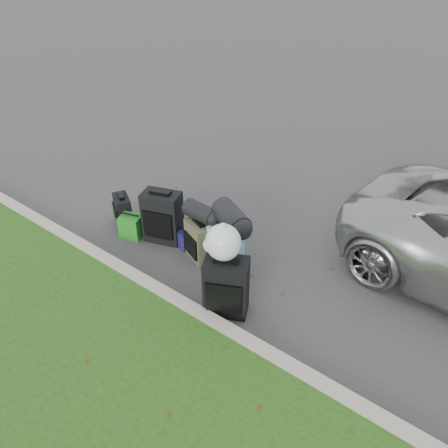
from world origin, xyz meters
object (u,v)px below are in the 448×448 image
Objects in this scene: suitcase_olive at (200,241)px; suitcase_large_black_right at (226,287)px; suitcase_small_black at (123,211)px; suitcase_teal at (226,250)px; tote_green at (131,226)px; tote_navy at (185,240)px; suitcase_large_black_left at (163,217)px.

suitcase_large_black_right reaches higher than suitcase_olive.
suitcase_teal is at bearing 32.93° from suitcase_small_black.
tote_green is at bearing 5.80° from suitcase_small_black.
suitcase_olive is 0.38m from tote_navy.
suitcase_teal is at bearing -10.19° from tote_green.
suitcase_large_black_left is 1.01× the size of suitcase_large_black_right.
suitcase_small_black is at bearing 136.37° from tote_green.
suitcase_large_black_left is 3.12× the size of tote_navy.
suitcase_large_black_right reaches higher than tote_green.
suitcase_teal is 2.59× the size of tote_navy.
suitcase_large_black_left reaches higher than suitcase_small_black.
suitcase_teal reaches higher than suitcase_small_black.
tote_navy is (0.40, 0.04, -0.27)m from suitcase_large_black_left.
suitcase_large_black_left is 2.20× the size of tote_green.
tote_navy is (-1.28, 0.68, -0.27)m from suitcase_large_black_right.
tote_green is (-2.11, 0.38, -0.21)m from suitcase_large_black_right.
suitcase_olive is (0.73, -0.02, -0.10)m from suitcase_large_black_left.
tote_green is 0.89m from tote_navy.
suitcase_large_black_left reaches higher than suitcase_large_black_right.
suitcase_olive is at bearing 33.08° from suitcase_small_black.
suitcase_large_black_left is at bearing 11.24° from tote_green.
suitcase_small_black is 2.54m from suitcase_large_black_right.
suitcase_teal is (1.18, -0.00, -0.07)m from suitcase_large_black_left.
suitcase_small_black is 1.53m from suitcase_olive.
tote_navy is (-0.34, 0.05, -0.17)m from suitcase_olive.
suitcase_large_black_left is (0.80, 0.09, 0.15)m from suitcase_small_black.
suitcase_large_black_right is at bearing -29.46° from tote_green.
suitcase_large_black_right is at bearing -40.34° from suitcase_large_black_left.
tote_navy is at bearing 125.60° from suitcase_large_black_right.
suitcase_small_black reaches higher than tote_navy.
tote_navy is at bearing -171.23° from suitcase_teal.
suitcase_olive reaches higher than tote_green.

